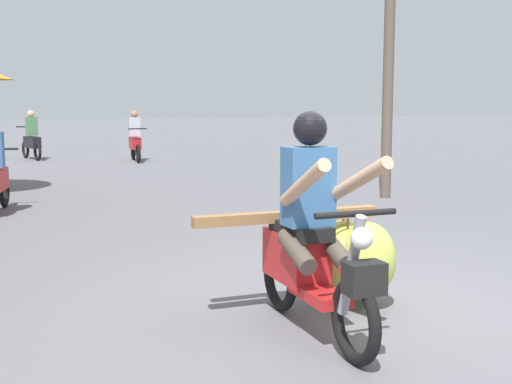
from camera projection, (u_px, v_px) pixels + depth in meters
ground_plane at (374, 306)px, 5.50m from camera, size 120.00×120.00×0.00m
motorbike_main_loaded at (337, 252)px, 5.23m from camera, size 1.69×1.79×1.58m
motorbike_distant_ahead_left at (32, 140)px, 19.25m from camera, size 0.58×1.60×1.40m
motorbike_distant_ahead_right at (135, 141)px, 18.75m from camera, size 0.50×1.62×1.40m
utility_pole at (389, 28)px, 11.32m from camera, size 0.18×0.18×5.72m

